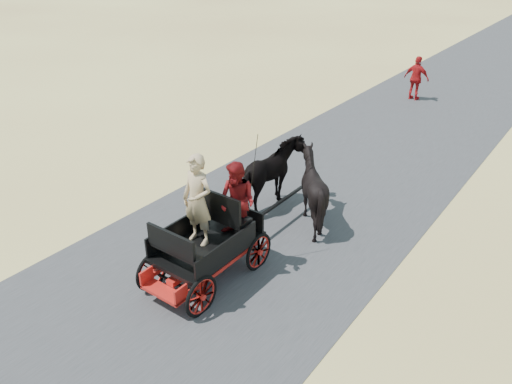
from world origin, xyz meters
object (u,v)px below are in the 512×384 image
Objects in this scene: carriage at (207,261)px; horse_left at (272,177)px; pedestrian at (416,78)px; horse_right at (312,189)px.

carriage is 3.09m from horse_left.
carriage is 1.20× the size of horse_left.
horse_left is 1.16× the size of pedestrian.
horse_left is (-0.55, 3.00, 0.49)m from carriage.
pedestrian is (-0.48, 10.67, 0.02)m from horse_left.
horse_left is at bearing 96.22° from pedestrian.
carriage is 3.09m from horse_right.
pedestrian reaches higher than carriage.
horse_right reaches higher than carriage.
horse_right is 0.98× the size of pedestrian.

